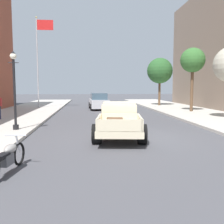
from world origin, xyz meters
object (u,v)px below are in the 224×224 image
object	(u,v)px
hotrod_truck_cream	(119,120)
motorcycle_parked	(7,157)
street_tree_second	(193,61)
street_lamp_near	(14,84)
car_background_silver	(99,102)
street_tree_third	(160,71)
flagpole	(40,52)

from	to	relation	value
hotrod_truck_cream	motorcycle_parked	size ratio (longest dim) A/B	2.41
street_tree_second	street_lamp_near	bearing A→B (deg)	-146.19
hotrod_truck_cream	street_lamp_near	bearing A→B (deg)	163.93
car_background_silver	street_tree_second	xyz separation A→B (m)	(7.87, -4.39, 3.71)
street_tree_third	motorcycle_parked	bearing A→B (deg)	-115.04
motorcycle_parked	street_lamp_near	world-z (taller)	street_lamp_near
flagpole	street_tree_second	size ratio (longest dim) A/B	1.68
flagpole	street_tree_third	bearing A→B (deg)	8.36
car_background_silver	street_lamp_near	world-z (taller)	street_lamp_near
car_background_silver	street_tree_second	bearing A→B (deg)	-29.15
street_tree_third	street_tree_second	bearing A→B (deg)	-84.51
car_background_silver	street_lamp_near	distance (m)	13.71
motorcycle_parked	street_tree_third	distance (m)	24.69
hotrod_truck_cream	street_lamp_near	world-z (taller)	street_lamp_near
hotrod_truck_cream	street_tree_third	xyz separation A→B (m)	(6.82, 17.35, 3.35)
motorcycle_parked	street_tree_second	xyz separation A→B (m)	(11.06, 14.62, 4.04)
motorcycle_parked	street_tree_third	xyz separation A→B (m)	(10.34, 22.12, 3.66)
car_background_silver	street_tree_second	world-z (taller)	street_tree_second
flagpole	hotrod_truck_cream	bearing A→B (deg)	-67.80
street_tree_second	car_background_silver	bearing A→B (deg)	150.85
motorcycle_parked	car_background_silver	distance (m)	19.28
street_tree_third	car_background_silver	bearing A→B (deg)	-156.47
car_background_silver	street_lamp_near	xyz separation A→B (m)	(-4.67, -12.79, 1.62)
motorcycle_parked	street_tree_third	world-z (taller)	street_tree_third
flagpole	street_tree_third	distance (m)	13.35
motorcycle_parked	flagpole	world-z (taller)	flagpole
street_lamp_near	street_tree_second	xyz separation A→B (m)	(12.54, 8.40, 2.10)
hotrod_truck_cream	motorcycle_parked	xyz separation A→B (m)	(-3.52, -4.78, -0.31)
car_background_silver	flagpole	xyz separation A→B (m)	(-5.96, 1.19, 5.00)
hotrod_truck_cream	street_lamp_near	distance (m)	5.46
hotrod_truck_cream	flagpole	world-z (taller)	flagpole
car_background_silver	flagpole	size ratio (longest dim) A/B	0.48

